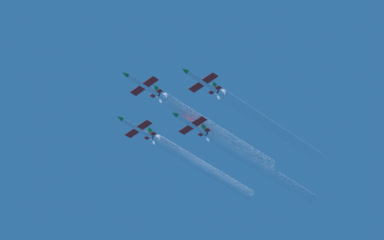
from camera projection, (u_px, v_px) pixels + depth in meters
name	position (u px, v px, depth m)	size (l,w,h in m)	color
jet_lead	(142.00, 84.00, 241.93)	(7.83, 11.41, 2.74)	silver
jet_left_wingman	(201.00, 81.00, 238.27)	(7.83, 11.41, 2.74)	silver
jet_right_wingman	(136.00, 127.00, 251.03)	(7.83, 11.41, 2.74)	silver
jet_slot	(190.00, 124.00, 247.63)	(7.83, 11.41, 2.74)	silver
smoke_trail_lead	(217.00, 131.00, 255.06)	(2.68, 38.36, 2.68)	white
smoke_trail_left_wingman	(269.00, 125.00, 250.50)	(2.68, 35.01, 2.68)	white
smoke_trail_right_wingman	(203.00, 167.00, 263.00)	(2.68, 34.05, 2.68)	white
smoke_trail_slot	(261.00, 167.00, 260.69)	(2.68, 38.11, 2.68)	white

